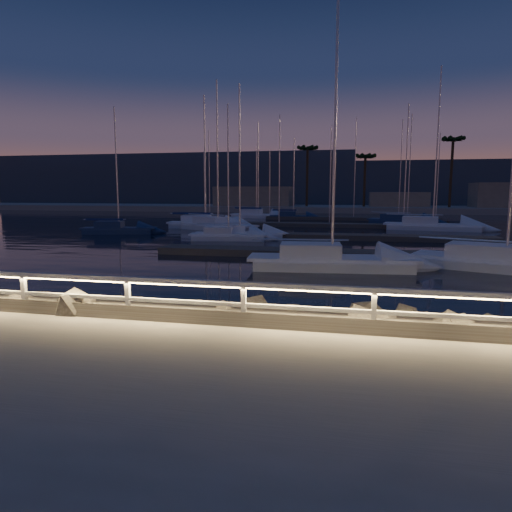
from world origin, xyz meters
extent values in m
plane|color=#A19B91|center=(0.00, 0.00, 0.00)|extent=(400.00, 400.00, 0.00)
cube|color=#A19B91|center=(0.00, -2.50, -0.10)|extent=(240.00, 5.00, 0.20)
cube|color=#676258|center=(0.00, 1.50, -0.30)|extent=(240.00, 3.45, 1.29)
plane|color=black|center=(0.00, 80.00, -0.60)|extent=(320.00, 320.00, 0.00)
plane|color=black|center=(0.00, 0.00, -1.20)|extent=(400.00, 400.00, 0.00)
cube|color=silver|center=(-8.00, 0.00, 0.50)|extent=(0.11, 0.11, 1.00)
cube|color=silver|center=(-5.00, 0.00, 0.50)|extent=(0.11, 0.11, 1.00)
cube|color=silver|center=(-2.00, 0.00, 0.50)|extent=(0.11, 0.11, 1.00)
cube|color=silver|center=(1.00, 0.00, 0.50)|extent=(0.11, 0.11, 1.00)
cube|color=silver|center=(0.00, 0.00, 1.00)|extent=(44.00, 0.12, 0.12)
cube|color=silver|center=(0.00, 0.00, 0.50)|extent=(44.00, 0.09, 0.09)
cube|color=#E2B565|center=(0.00, -0.02, 0.92)|extent=(44.00, 0.04, 0.03)
sphere|color=#676258|center=(-9.75, 1.94, -0.31)|extent=(0.92, 0.92, 0.92)
sphere|color=#676258|center=(3.06, 0.70, -0.05)|extent=(0.88, 0.88, 0.88)
sphere|color=#676258|center=(-2.49, 1.61, -0.24)|extent=(0.77, 0.77, 0.77)
cube|color=#5E554E|center=(0.00, 16.00, -0.40)|extent=(22.00, 2.00, 0.40)
cube|color=#5E554E|center=(0.00, 26.00, -0.40)|extent=(22.00, 2.00, 0.40)
cube|color=#5E554E|center=(0.00, 38.00, -0.40)|extent=(22.00, 2.00, 0.40)
cube|color=#5E554E|center=(0.00, 50.00, -0.40)|extent=(22.00, 2.00, 0.40)
cube|color=#A19B91|center=(0.00, 74.00, -0.20)|extent=(160.00, 14.00, 1.20)
cube|color=gray|center=(-18.00, 74.00, 1.80)|extent=(14.00, 8.00, 4.00)
cube|color=gray|center=(8.00, 75.00, 1.30)|extent=(10.00, 6.00, 3.00)
cube|color=gray|center=(24.00, 74.00, 2.10)|extent=(8.00, 7.00, 4.60)
cylinder|color=#453620|center=(-8.00, 72.00, 5.65)|extent=(0.44, 0.44, 10.50)
cylinder|color=#453620|center=(2.00, 73.00, 4.90)|extent=(0.44, 0.44, 9.00)
cylinder|color=#453620|center=(16.00, 72.00, 6.15)|extent=(0.44, 0.44, 11.50)
cube|color=#364354|center=(0.00, 130.00, 4.00)|extent=(220.00, 30.00, 14.00)
cube|color=#364354|center=(-60.00, 140.00, 6.00)|extent=(120.00, 25.00, 18.00)
cube|color=navy|center=(-20.00, 26.77, -0.45)|extent=(6.28, 3.31, 0.51)
cube|color=navy|center=(-20.00, 26.77, -0.13)|extent=(6.69, 3.13, 0.14)
cube|color=navy|center=(-20.81, 26.58, 0.20)|extent=(2.61, 1.99, 0.60)
cylinder|color=silver|center=(-20.00, 26.77, 5.16)|extent=(0.11, 0.11, 10.38)
cylinder|color=silver|center=(-21.21, 26.48, 0.66)|extent=(3.65, 0.93, 0.07)
cube|color=white|center=(-0.51, 12.00, -0.45)|extent=(7.70, 3.23, 0.58)
cube|color=white|center=(-0.51, 12.00, -0.08)|extent=(8.29, 2.92, 0.16)
cube|color=white|center=(-1.55, 11.90, 0.29)|extent=(3.08, 2.15, 0.69)
cylinder|color=silver|center=(-0.51, 12.00, 6.53)|extent=(0.13, 0.13, 13.01)
cylinder|color=silver|center=(-2.07, 11.85, 0.82)|extent=(4.67, 0.55, 0.08)
cube|color=white|center=(7.66, 13.30, -0.45)|extent=(8.27, 5.37, 0.57)
cube|color=white|center=(7.66, 13.30, -0.09)|extent=(8.73, 5.25, 0.15)
cube|color=white|center=(6.64, 13.71, 0.27)|extent=(3.57, 2.97, 0.67)
cylinder|color=silver|center=(6.14, 13.92, 0.79)|extent=(4.59, 1.91, 0.08)
cube|color=white|center=(-8.93, 23.44, -0.45)|extent=(5.74, 2.61, 0.47)
cube|color=white|center=(-8.93, 23.44, -0.15)|extent=(6.15, 2.41, 0.13)
cube|color=white|center=(-9.69, 23.33, 0.15)|extent=(2.33, 1.68, 0.55)
cylinder|color=silver|center=(-8.93, 23.44, 4.73)|extent=(0.10, 0.10, 9.60)
cylinder|color=silver|center=(-10.07, 23.27, 0.57)|extent=(3.43, 0.56, 0.07)
cube|color=white|center=(-8.31, 24.50, -0.45)|extent=(6.81, 4.04, 0.50)
cube|color=white|center=(-8.31, 24.50, -0.13)|extent=(7.22, 3.90, 0.14)
cube|color=white|center=(-9.16, 24.22, 0.19)|extent=(2.89, 2.31, 0.60)
cylinder|color=silver|center=(-8.31, 24.50, 5.57)|extent=(0.11, 0.11, 11.22)
cylinder|color=silver|center=(-9.59, 24.08, 0.65)|extent=(3.86, 1.32, 0.07)
cube|color=white|center=(7.93, 36.53, -0.45)|extent=(8.75, 4.15, 0.61)
cube|color=white|center=(7.93, 36.53, -0.06)|extent=(9.37, 3.85, 0.17)
cube|color=white|center=(6.78, 36.72, 0.32)|extent=(3.57, 2.61, 0.72)
cylinder|color=silver|center=(7.93, 36.53, 7.34)|extent=(0.13, 0.13, 14.59)
cylinder|color=silver|center=(6.20, 36.81, 0.87)|extent=(5.20, 0.95, 0.09)
cube|color=white|center=(-14.37, 34.22, -0.45)|extent=(7.34, 2.97, 0.61)
cube|color=white|center=(-14.37, 34.22, -0.06)|extent=(7.91, 2.66, 0.17)
cube|color=white|center=(-15.37, 34.14, 0.32)|extent=(2.93, 2.01, 0.72)
cylinder|color=silver|center=(-14.37, 34.22, 6.27)|extent=(0.13, 0.13, 12.45)
cylinder|color=silver|center=(-15.86, 34.10, 0.88)|extent=(4.47, 0.45, 0.09)
cube|color=white|center=(-12.37, 31.99, -0.45)|extent=(8.04, 5.52, 0.60)
cube|color=white|center=(-12.37, 31.99, -0.07)|extent=(8.46, 5.44, 0.16)
cube|color=white|center=(-13.34, 32.43, 0.31)|extent=(3.51, 2.99, 0.71)
cylinder|color=silver|center=(-12.37, 31.99, 6.70)|extent=(0.13, 0.13, 13.32)
cylinder|color=silver|center=(-13.83, 32.65, 0.85)|extent=(4.40, 2.08, 0.09)
cube|color=navy|center=(5.93, 43.90, -0.45)|extent=(7.69, 4.95, 0.53)
cube|color=navy|center=(5.93, 43.90, -0.12)|extent=(8.12, 4.84, 0.14)
cube|color=navy|center=(4.99, 44.27, 0.22)|extent=(3.31, 2.74, 0.62)
cylinder|color=silver|center=(5.93, 43.90, 6.32)|extent=(0.11, 0.11, 12.68)
cylinder|color=silver|center=(4.51, 44.46, 0.70)|extent=(4.27, 1.75, 0.08)
cube|color=navy|center=(-7.50, 50.31, -0.45)|extent=(5.93, 2.49, 0.49)
cube|color=navy|center=(-7.50, 50.31, -0.14)|extent=(6.38, 2.25, 0.13)
cube|color=navy|center=(-8.30, 50.23, 0.17)|extent=(2.38, 1.66, 0.58)
cylinder|color=silver|center=(-7.50, 50.31, 4.96)|extent=(0.11, 0.11, 10.02)
cylinder|color=silver|center=(-8.70, 50.19, 0.62)|extent=(3.59, 0.43, 0.07)
cube|color=white|center=(-12.66, 51.90, -0.45)|extent=(7.38, 3.27, 0.56)
cube|color=white|center=(-12.66, 51.90, -0.10)|extent=(7.92, 2.99, 0.15)
cube|color=white|center=(-13.65, 52.03, 0.26)|extent=(2.98, 2.12, 0.66)
cylinder|color=silver|center=(-12.66, 51.90, 6.20)|extent=(0.12, 0.12, 12.38)
cylinder|color=silver|center=(-14.14, 52.09, 0.76)|extent=(4.43, 0.65, 0.08)
camera|label=1|loc=(0.52, -10.25, 3.20)|focal=32.00mm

